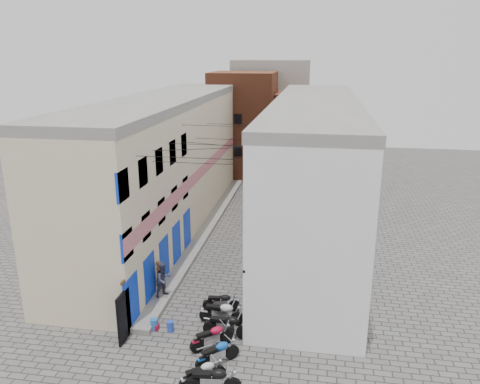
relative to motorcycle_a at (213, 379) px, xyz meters
The scene contains 21 objects.
ground 3.60m from the motorcycle_a, 122.35° to the left, with size 90.00×90.00×0.00m, color #5A5855.
plinth 16.49m from the motorcycle_a, 103.87° to the left, with size 0.90×26.00×0.25m, color gray.
building_left 17.80m from the motorcycle_a, 113.34° to the left, with size 5.10×27.00×9.00m.
building_right 16.75m from the motorcycle_a, 79.04° to the left, with size 5.94×26.00×9.00m.
building_far_brick_left 31.55m from the motorcycle_a, 97.17° to the left, with size 6.00×6.00×10.00m, color brown.
building_far_brick_right 33.19m from the motorcycle_a, 88.09° to the left, with size 5.00×6.00×8.00m, color brown.
building_far_concrete 37.37m from the motorcycle_a, 92.94° to the left, with size 8.00×5.00×11.00m, color gray.
far_shopfront 28.27m from the motorcycle_a, 93.85° to the left, with size 2.00×0.30×2.40m, color black.
overhead_wires 12.63m from the motorcycle_a, 100.12° to the left, with size 5.80×13.02×1.32m.
motorcycle_a is the anchor object (origin of this frame).
motorcycle_b 0.58m from the motorcycle_a, 142.36° to the left, with size 0.59×1.85×1.07m, color #BCBCC1, non-canonical shape.
motorcycle_c 1.61m from the motorcycle_a, 96.08° to the left, with size 0.61×1.94×1.12m, color #0B4BB3, non-canonical shape.
motorcycle_d 2.69m from the motorcycle_a, 103.37° to the left, with size 0.62×1.96×1.13m, color #A50B2D, non-canonical shape.
motorcycle_e 3.47m from the motorcycle_a, 92.50° to the left, with size 0.68×2.15×1.24m, color black, non-canonical shape.
motorcycle_f 4.49m from the motorcycle_a, 97.53° to the left, with size 0.67×2.11×1.22m, color silver, non-canonical shape.
motorcycle_g 5.56m from the motorcycle_a, 98.54° to the left, with size 0.57×1.81×1.05m, color black, non-canonical shape.
person_a 7.77m from the motorcycle_a, 122.55° to the left, with size 0.58×0.38×1.58m, color brown.
person_b 7.18m from the motorcycle_a, 122.30° to the left, with size 0.85×0.66×1.75m, color #393C55.
water_jug_near 4.44m from the motorcycle_a, 127.70° to the left, with size 0.31×0.31×0.49m, color blue.
water_jug_far 4.93m from the motorcycle_a, 134.59° to the left, with size 0.33×0.33×0.51m, color blue.
red_crate 4.94m from the motorcycle_a, 134.59° to the left, with size 0.39×0.30×0.25m, color #A30B2B.
Camera 1 is at (5.20, -16.70, 11.79)m, focal length 35.00 mm.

